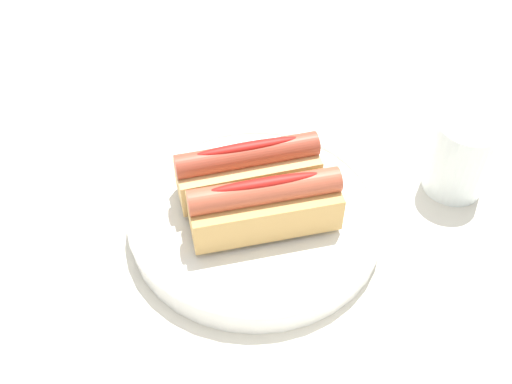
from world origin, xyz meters
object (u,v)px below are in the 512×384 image
(serving_bowl, at_px, (256,215))
(hotdog_front, at_px, (248,169))
(water_glass, at_px, (457,158))
(hotdog_back, at_px, (265,205))

(serving_bowl, xyz_separation_m, hotdog_front, (0.00, -0.03, 0.04))
(serving_bowl, distance_m, water_glass, 0.24)
(serving_bowl, xyz_separation_m, hotdog_back, (-0.00, 0.03, 0.04))
(water_glass, bearing_deg, hotdog_front, -1.09)
(hotdog_front, xyz_separation_m, water_glass, (-0.24, 0.00, -0.02))
(water_glass, bearing_deg, hotdog_back, 12.11)
(serving_bowl, relative_size, water_glass, 3.04)
(hotdog_front, relative_size, water_glass, 1.70)
(hotdog_front, relative_size, hotdog_back, 1.01)
(hotdog_front, height_order, water_glass, hotdog_front)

